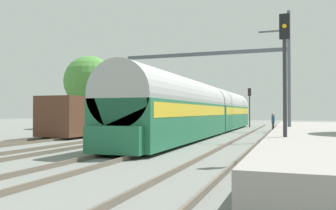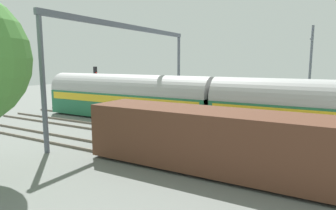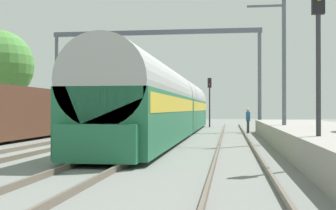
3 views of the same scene
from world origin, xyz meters
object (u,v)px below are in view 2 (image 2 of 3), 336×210
person_crossing (199,104)px  catenary_gantry (131,51)px  freight_car (219,141)px  passenger_train (213,103)px  railway_signal_far (96,83)px

person_crossing → catenary_gantry: 9.00m
freight_car → person_crossing: size_ratio=7.51×
catenary_gantry → freight_car: bearing=-122.7°
passenger_train → freight_car: bearing=-157.7°
railway_signal_far → passenger_train: bearing=-98.0°
passenger_train → person_crossing: bearing=33.4°
railway_signal_far → catenary_gantry: size_ratio=0.28×
railway_signal_far → freight_car: bearing=-120.5°
passenger_train → catenary_gantry: bearing=108.3°
freight_car → railway_signal_far: size_ratio=2.83×
railway_signal_far → catenary_gantry: bearing=-117.7°
passenger_train → catenary_gantry: (-2.01, 6.08, 3.93)m
passenger_train → catenary_gantry: 7.51m
passenger_train → railway_signal_far: railway_signal_far is taller
railway_signal_far → catenary_gantry: 8.96m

